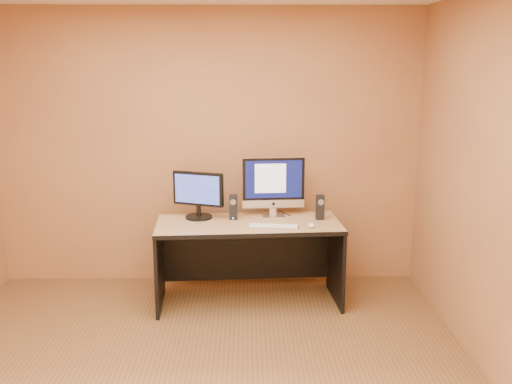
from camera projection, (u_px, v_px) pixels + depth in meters
walls at (186, 196)px, 3.44m from camera, size 4.00×4.00×2.60m
desk at (249, 263)px, 5.02m from camera, size 1.63×0.79×0.74m
imac at (274, 187)px, 5.09m from camera, size 0.58×0.25×0.55m
second_monitor at (198, 195)px, 5.04m from camera, size 0.53×0.39×0.42m
speaker_left at (233, 207)px, 5.03m from camera, size 0.07×0.08×0.22m
speaker_right at (320, 207)px, 5.02m from camera, size 0.07×0.08×0.22m
keyboard at (273, 226)px, 4.80m from camera, size 0.44×0.17×0.02m
mouse at (311, 225)px, 4.80m from camera, size 0.06×0.10×0.04m
cable_a at (285, 213)px, 5.24m from camera, size 0.10×0.20×0.01m
cable_b at (271, 213)px, 5.24m from camera, size 0.10×0.15×0.01m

